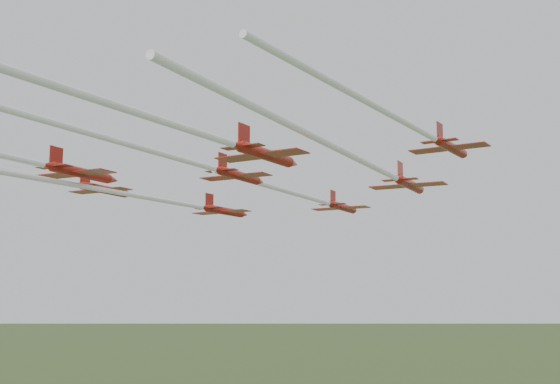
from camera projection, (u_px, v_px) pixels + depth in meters
The scene contains 7 objects.
jet_lead at pixel (321, 201), 105.48m from camera, with size 9.49×44.38×2.80m.
jet_row2_left at pixel (138, 196), 85.85m from camera, with size 8.78×66.88×2.62m.
jet_row2_right at pixel (372, 166), 77.95m from camera, with size 11.36×61.88×2.94m.
jet_row3_left at pixel (60, 181), 91.89m from camera, with size 9.56×44.03×2.81m.
jet_row3_mid at pixel (179, 159), 73.34m from camera, with size 8.83×51.72×2.61m.
jet_row3_right at pixel (419, 130), 63.46m from camera, with size 7.86×42.14×2.36m.
jet_row4_right at pixel (176, 125), 53.03m from camera, with size 8.79×54.64×2.62m.
Camera 1 is at (44.16, -80.31, 37.43)m, focal length 45.00 mm.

